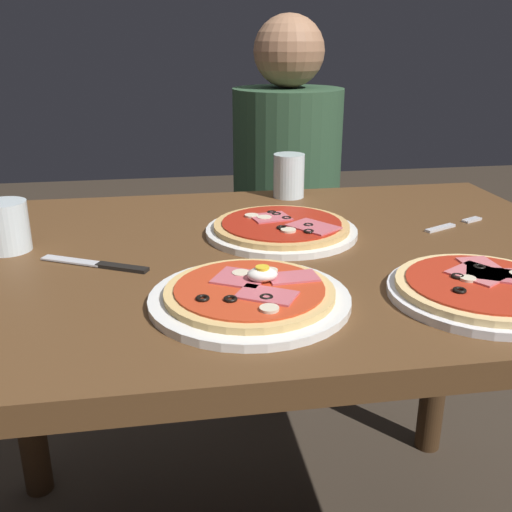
% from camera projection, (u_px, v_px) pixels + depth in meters
% --- Properties ---
extents(dining_table, '(1.20, 0.84, 0.77)m').
position_uv_depth(dining_table, '(268.00, 311.00, 1.09)').
color(dining_table, brown).
rests_on(dining_table, ground).
extents(pizza_foreground, '(0.28, 0.28, 0.05)m').
position_uv_depth(pizza_foreground, '(250.00, 295.00, 0.83)').
color(pizza_foreground, white).
rests_on(pizza_foreground, dining_table).
extents(pizza_across_left, '(0.27, 0.27, 0.03)m').
position_uv_depth(pizza_across_left, '(482.00, 289.00, 0.85)').
color(pizza_across_left, white).
rests_on(pizza_across_left, dining_table).
extents(pizza_across_right, '(0.29, 0.29, 0.03)m').
position_uv_depth(pizza_across_right, '(282.00, 229.00, 1.12)').
color(pizza_across_right, white).
rests_on(pizza_across_right, dining_table).
extents(water_glass_near, '(0.08, 0.08, 0.09)m').
position_uv_depth(water_glass_near, '(6.00, 230.00, 1.03)').
color(water_glass_near, silver).
rests_on(water_glass_near, dining_table).
extents(water_glass_far, '(0.07, 0.07, 0.10)m').
position_uv_depth(water_glass_far, '(289.00, 178.00, 1.37)').
color(water_glass_far, silver).
rests_on(water_glass_far, dining_table).
extents(fork, '(0.15, 0.08, 0.00)m').
position_uv_depth(fork, '(450.00, 226.00, 1.17)').
color(fork, silver).
rests_on(fork, dining_table).
extents(knife, '(0.18, 0.11, 0.01)m').
position_uv_depth(knife, '(102.00, 265.00, 0.97)').
color(knife, silver).
rests_on(knife, dining_table).
extents(diner_person, '(0.32, 0.32, 1.18)m').
position_uv_depth(diner_person, '(286.00, 228.00, 1.83)').
color(diner_person, black).
rests_on(diner_person, ground).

